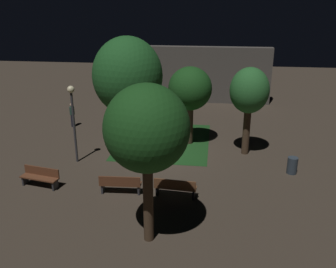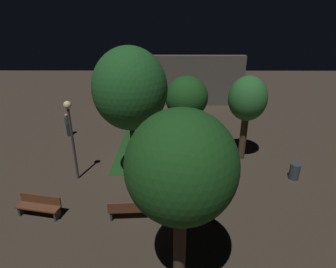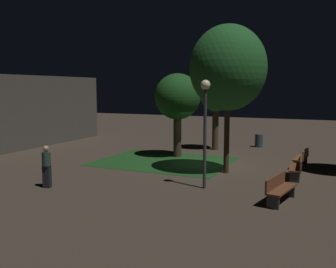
{
  "view_description": "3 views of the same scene",
  "coord_description": "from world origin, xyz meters",
  "px_view_note": "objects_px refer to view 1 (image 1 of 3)",
  "views": [
    {
      "loc": [
        2.68,
        -18.49,
        7.93
      ],
      "look_at": [
        0.22,
        0.45,
        0.98
      ],
      "focal_mm": 39.16,
      "sensor_mm": 36.0,
      "label": 1
    },
    {
      "loc": [
        0.31,
        -13.47,
        7.41
      ],
      "look_at": [
        0.24,
        0.87,
        1.37
      ],
      "focal_mm": 29.01,
      "sensor_mm": 36.0,
      "label": 2
    },
    {
      "loc": [
        -17.49,
        -6.07,
        3.75
      ],
      "look_at": [
        -0.63,
        1.46,
        1.49
      ],
      "focal_mm": 40.35,
      "sensor_mm": 36.0,
      "label": 3
    }
  ],
  "objects_px": {
    "tree_back_left": "(147,130)",
    "pedestrian": "(72,114)",
    "lamp_post_path_center": "(73,110)",
    "tree_lawn_side": "(190,90)",
    "tree_tall_center": "(249,92)",
    "bench_front_left": "(175,187)",
    "bench_path_side": "(120,184)",
    "tree_back_right": "(128,76)",
    "trash_bin": "(292,165)",
    "bench_by_lamp": "(40,176)"
  },
  "relations": [
    {
      "from": "tree_back_left",
      "to": "pedestrian",
      "type": "bearing_deg",
      "value": 122.11
    },
    {
      "from": "lamp_post_path_center",
      "to": "pedestrian",
      "type": "bearing_deg",
      "value": 113.06
    },
    {
      "from": "tree_lawn_side",
      "to": "tree_tall_center",
      "type": "xyz_separation_m",
      "value": [
        3.18,
        -1.17,
        0.24
      ]
    },
    {
      "from": "bench_front_left",
      "to": "tree_back_left",
      "type": "relative_size",
      "value": 0.33
    },
    {
      "from": "bench_path_side",
      "to": "tree_lawn_side",
      "type": "relative_size",
      "value": 0.4
    },
    {
      "from": "bench_path_side",
      "to": "tree_lawn_side",
      "type": "xyz_separation_m",
      "value": [
        2.5,
        6.47,
        2.75
      ]
    },
    {
      "from": "bench_front_left",
      "to": "tree_lawn_side",
      "type": "height_order",
      "value": "tree_lawn_side"
    },
    {
      "from": "tree_lawn_side",
      "to": "tree_back_right",
      "type": "bearing_deg",
      "value": -128.04
    },
    {
      "from": "tree_lawn_side",
      "to": "trash_bin",
      "type": "xyz_separation_m",
      "value": [
        5.28,
        -3.42,
        -2.81
      ]
    },
    {
      "from": "tree_back_right",
      "to": "lamp_post_path_center",
      "type": "height_order",
      "value": "tree_back_right"
    },
    {
      "from": "tree_lawn_side",
      "to": "pedestrian",
      "type": "relative_size",
      "value": 2.81
    },
    {
      "from": "trash_bin",
      "to": "pedestrian",
      "type": "xyz_separation_m",
      "value": [
        -13.22,
        5.45,
        0.43
      ]
    },
    {
      "from": "bench_path_side",
      "to": "tree_back_right",
      "type": "bearing_deg",
      "value": 94.3
    },
    {
      "from": "lamp_post_path_center",
      "to": "bench_front_left",
      "type": "bearing_deg",
      "value": -28.85
    },
    {
      "from": "bench_by_lamp",
      "to": "tree_back_left",
      "type": "xyz_separation_m",
      "value": [
        5.57,
        -3.26,
        3.62
      ]
    },
    {
      "from": "tree_back_left",
      "to": "tree_back_right",
      "type": "bearing_deg",
      "value": 108.6
    },
    {
      "from": "tree_lawn_side",
      "to": "bench_by_lamp",
      "type": "bearing_deg",
      "value": -135.06
    },
    {
      "from": "bench_path_side",
      "to": "tree_back_right",
      "type": "xyz_separation_m",
      "value": [
        -0.22,
        2.99,
        4.11
      ]
    },
    {
      "from": "bench_by_lamp",
      "to": "lamp_post_path_center",
      "type": "xyz_separation_m",
      "value": [
        0.65,
        2.81,
        2.31
      ]
    },
    {
      "from": "tree_back_right",
      "to": "trash_bin",
      "type": "xyz_separation_m",
      "value": [
        8.01,
        0.06,
        -4.18
      ]
    },
    {
      "from": "tree_tall_center",
      "to": "tree_back_right",
      "type": "distance_m",
      "value": 6.44
    },
    {
      "from": "bench_by_lamp",
      "to": "tree_lawn_side",
      "type": "bearing_deg",
      "value": 44.94
    },
    {
      "from": "bench_path_side",
      "to": "bench_front_left",
      "type": "bearing_deg",
      "value": 0.0
    },
    {
      "from": "tree_lawn_side",
      "to": "pedestrian",
      "type": "xyz_separation_m",
      "value": [
        -7.94,
        2.02,
        -2.38
      ]
    },
    {
      "from": "bench_front_left",
      "to": "tree_back_right",
      "type": "distance_m",
      "value": 5.72
    },
    {
      "from": "bench_path_side",
      "to": "tree_lawn_side",
      "type": "height_order",
      "value": "tree_lawn_side"
    },
    {
      "from": "tree_lawn_side",
      "to": "trash_bin",
      "type": "height_order",
      "value": "tree_lawn_side"
    },
    {
      "from": "lamp_post_path_center",
      "to": "pedestrian",
      "type": "distance_m",
      "value": 6.25
    },
    {
      "from": "tree_lawn_side",
      "to": "lamp_post_path_center",
      "type": "height_order",
      "value": "tree_lawn_side"
    },
    {
      "from": "pedestrian",
      "to": "tree_lawn_side",
      "type": "bearing_deg",
      "value": -14.31
    },
    {
      "from": "tree_back_right",
      "to": "trash_bin",
      "type": "distance_m",
      "value": 9.04
    },
    {
      "from": "tree_back_right",
      "to": "tree_back_left",
      "type": "bearing_deg",
      "value": -71.4
    },
    {
      "from": "tree_lawn_side",
      "to": "tree_back_left",
      "type": "distance_m",
      "value": 9.58
    },
    {
      "from": "bench_by_lamp",
      "to": "tree_back_right",
      "type": "relative_size",
      "value": 0.29
    },
    {
      "from": "bench_path_side",
      "to": "pedestrian",
      "type": "distance_m",
      "value": 10.1
    },
    {
      "from": "tree_back_right",
      "to": "tree_back_left",
      "type": "relative_size",
      "value": 1.15
    },
    {
      "from": "tree_tall_center",
      "to": "pedestrian",
      "type": "distance_m",
      "value": 11.86
    },
    {
      "from": "bench_by_lamp",
      "to": "trash_bin",
      "type": "distance_m",
      "value": 11.89
    },
    {
      "from": "tree_tall_center",
      "to": "pedestrian",
      "type": "relative_size",
      "value": 2.96
    },
    {
      "from": "bench_by_lamp",
      "to": "lamp_post_path_center",
      "type": "bearing_deg",
      "value": 76.95
    },
    {
      "from": "tree_back_left",
      "to": "pedestrian",
      "type": "relative_size",
      "value": 3.47
    },
    {
      "from": "bench_by_lamp",
      "to": "pedestrian",
      "type": "distance_m",
      "value": 8.45
    },
    {
      "from": "tree_lawn_side",
      "to": "lamp_post_path_center",
      "type": "relative_size",
      "value": 1.12
    },
    {
      "from": "tree_lawn_side",
      "to": "trash_bin",
      "type": "distance_m",
      "value": 6.9
    },
    {
      "from": "bench_path_side",
      "to": "bench_by_lamp",
      "type": "distance_m",
      "value": 3.77
    },
    {
      "from": "bench_by_lamp",
      "to": "tree_back_right",
      "type": "distance_m",
      "value": 6.09
    },
    {
      "from": "tree_tall_center",
      "to": "trash_bin",
      "type": "relative_size",
      "value": 5.74
    },
    {
      "from": "tree_tall_center",
      "to": "tree_back_right",
      "type": "xyz_separation_m",
      "value": [
        -5.91,
        -2.31,
        1.13
      ]
    },
    {
      "from": "bench_front_left",
      "to": "trash_bin",
      "type": "relative_size",
      "value": 2.2
    },
    {
      "from": "tree_lawn_side",
      "to": "tree_back_left",
      "type": "xyz_separation_m",
      "value": [
        -0.7,
        -9.51,
        0.87
      ]
    }
  ]
}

